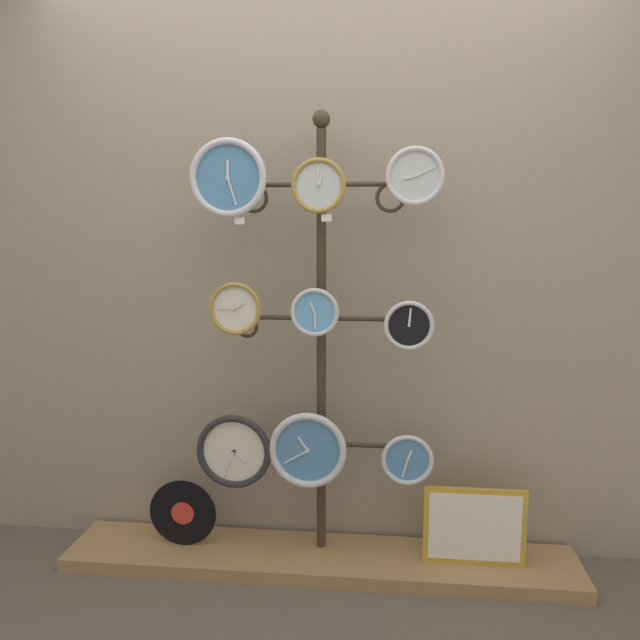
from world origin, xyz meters
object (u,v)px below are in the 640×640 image
object	(u,v)px
clock_bottom_center	(308,450)
vinyl_record	(183,513)
clock_top_right	(415,176)
clock_middle_center	(315,312)
clock_bottom_right	(407,460)
clock_top_center	(319,186)
clock_middle_left	(235,309)
clock_top_left	(228,178)
clock_middle_right	(409,325)
picture_frame	(474,527)
display_stand	(321,406)
clock_bottom_left	(234,451)

from	to	relation	value
clock_bottom_center	vinyl_record	world-z (taller)	clock_bottom_center
clock_top_right	clock_middle_center	distance (m)	0.66
clock_bottom_right	clock_bottom_center	bearing A→B (deg)	-177.54
vinyl_record	clock_top_center	bearing A→B (deg)	-3.96
vinyl_record	clock_middle_left	bearing A→B (deg)	-7.11
clock_middle_left	clock_bottom_right	size ratio (longest dim) A/B	1.01
clock_top_left	clock_bottom_right	bearing A→B (deg)	2.63
clock_top_left	clock_middle_center	world-z (taller)	clock_top_left
clock_middle_center	clock_middle_right	size ratio (longest dim) A/B	0.99
clock_top_center	picture_frame	world-z (taller)	clock_top_center
clock_top_center	picture_frame	size ratio (longest dim) A/B	0.51
clock_top_center	clock_bottom_center	bearing A→B (deg)	175.10
display_stand	clock_top_left	xyz separation A→B (m)	(-0.36, -0.11, 0.95)
display_stand	clock_bottom_center	bearing A→B (deg)	-115.34
clock_bottom_right	clock_middle_left	bearing A→B (deg)	-178.99
clock_top_left	clock_middle_right	world-z (taller)	clock_top_left
display_stand	vinyl_record	distance (m)	0.78
clock_top_right	clock_bottom_left	xyz separation A→B (m)	(-0.73, -0.02, -1.13)
vinyl_record	clock_bottom_center	bearing A→B (deg)	-3.88
clock_middle_left	clock_bottom_right	bearing A→B (deg)	1.01
clock_bottom_left	clock_bottom_center	world-z (taller)	clock_bottom_center
clock_middle_right	clock_bottom_right	distance (m)	0.57
display_stand	clock_bottom_center	xyz separation A→B (m)	(-0.05, -0.10, -0.16)
clock_top_center	clock_bottom_left	world-z (taller)	clock_top_center
display_stand	clock_bottom_left	xyz separation A→B (m)	(-0.36, -0.10, -0.18)
display_stand	clock_middle_right	distance (m)	0.53
display_stand	clock_middle_right	world-z (taller)	display_stand
clock_bottom_center	clock_bottom_right	distance (m)	0.41
display_stand	clock_bottom_left	world-z (taller)	display_stand
clock_middle_right	clock_bottom_center	size ratio (longest dim) A/B	0.61
clock_top_left	clock_top_right	xyz separation A→B (m)	(0.73, 0.03, 0.00)
clock_top_right	clock_middle_center	bearing A→B (deg)	-175.34
clock_bottom_left	picture_frame	distance (m)	1.05
clock_top_right	picture_frame	xyz separation A→B (m)	(0.28, -0.00, -1.42)
clock_top_center	clock_bottom_center	distance (m)	1.08
clock_top_right	clock_middle_left	xyz separation A→B (m)	(-0.71, -0.01, -0.52)
clock_middle_right	clock_middle_left	bearing A→B (deg)	178.64
clock_middle_right	clock_bottom_left	world-z (taller)	clock_middle_right
clock_bottom_left	clock_bottom_right	bearing A→B (deg)	1.32
clock_middle_right	clock_top_right	bearing A→B (deg)	68.72
display_stand	clock_bottom_right	size ratio (longest dim) A/B	8.89
display_stand	clock_top_left	world-z (taller)	display_stand
clock_bottom_center	clock_top_center	bearing A→B (deg)	-4.90
clock_middle_left	clock_top_right	bearing A→B (deg)	1.11
clock_bottom_center	clock_middle_right	bearing A→B (deg)	-1.63
clock_top_right	clock_middle_left	size ratio (longest dim) A/B	1.04
clock_middle_right	clock_bottom_left	distance (m)	0.91
clock_top_right	clock_middle_center	world-z (taller)	clock_top_right
clock_middle_left	clock_middle_center	distance (m)	0.33
clock_top_left	clock_middle_right	size ratio (longest dim) A/B	1.56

